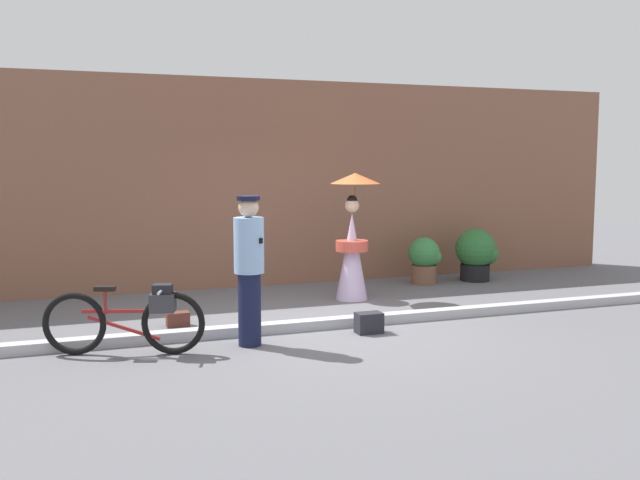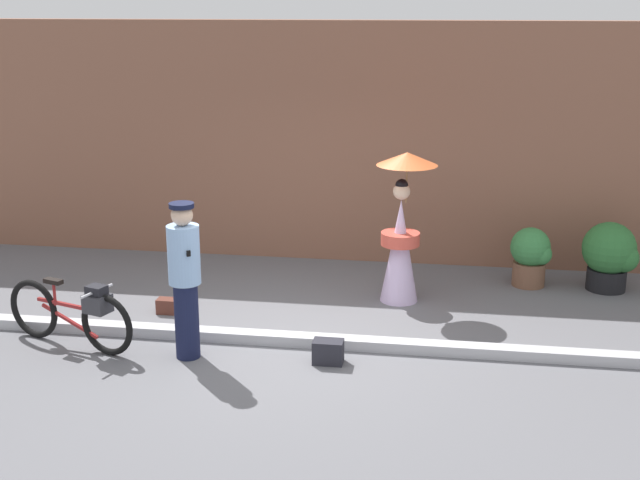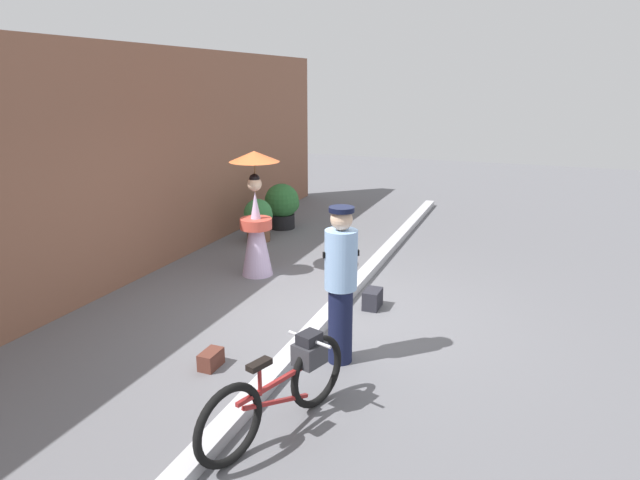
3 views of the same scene
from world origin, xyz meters
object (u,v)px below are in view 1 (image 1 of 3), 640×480
bicycle_near_officer (131,318)px  backpack_spare (369,322)px  potted_plant_by_door (477,253)px  backpack_on_pavement (178,319)px  potted_plant_small (425,259)px  person_officer (249,266)px  person_with_parasol (353,238)px

bicycle_near_officer → backpack_spare: size_ratio=5.25×
potted_plant_by_door → backpack_on_pavement: (-5.47, -1.72, -0.39)m
backpack_on_pavement → potted_plant_small: bearing=21.3°
backpack_on_pavement → backpack_spare: size_ratio=0.89×
person_officer → potted_plant_by_door: person_officer is taller
backpack_spare → person_officer: bearing=-177.5°
person_with_parasol → backpack_spare: 2.29m
potted_plant_small → backpack_spare: bearing=-128.7°
person_officer → person_with_parasol: (2.14, 2.12, 0.03)m
bicycle_near_officer → potted_plant_by_door: 6.78m
backpack_spare → person_with_parasol: bearing=72.9°
bicycle_near_officer → backpack_on_pavement: (0.67, 1.15, -0.31)m
bicycle_near_officer → potted_plant_small: size_ratio=2.10×
potted_plant_small → backpack_on_pavement: 4.80m
potted_plant_by_door → backpack_spare: (-3.33, -2.87, -0.36)m
person_officer → person_with_parasol: person_with_parasol is taller
potted_plant_by_door → potted_plant_small: potted_plant_by_door is taller
person_officer → backpack_spare: bearing=2.5°
bicycle_near_officer → person_with_parasol: bearing=30.8°
bicycle_near_officer → potted_plant_small: bearing=29.4°
bicycle_near_officer → potted_plant_by_door: bearing=25.0°
potted_plant_small → backpack_spare: (-2.32, -2.89, -0.30)m
person_officer → potted_plant_small: bearing=37.7°
person_with_parasol → backpack_on_pavement: person_with_parasol is taller
potted_plant_small → backpack_on_pavement: potted_plant_small is taller
person_officer → potted_plant_by_door: size_ratio=1.86×
bicycle_near_officer → backpack_spare: bearing=0.1°
potted_plant_small → backpack_on_pavement: bearing=-158.7°
person_with_parasol → backpack_on_pavement: (-2.77, -0.90, -0.84)m
bicycle_near_officer → potted_plant_by_door: size_ratio=1.83×
person_with_parasol → backpack_on_pavement: 3.03m
bicycle_near_officer → backpack_on_pavement: 1.37m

